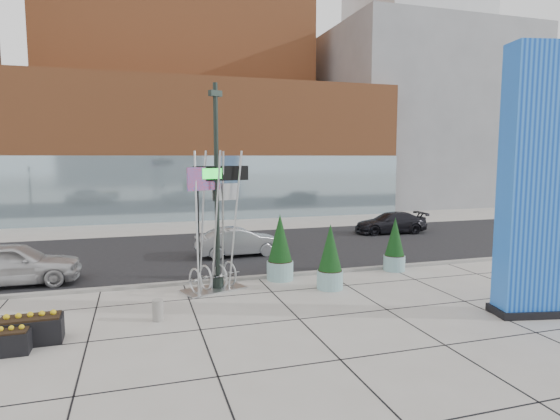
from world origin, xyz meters
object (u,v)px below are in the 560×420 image
object	(u,v)px
lamp_post	(217,207)
overhead_street_sign	(219,184)
public_art_sculpture	(213,254)
car_silver_mid	(239,242)
blue_pylon	(540,187)
car_white_west	(13,264)
concrete_bollard	(158,310)

from	to	relation	value
lamp_post	overhead_street_sign	distance (m)	0.87
public_art_sculpture	car_silver_mid	xyz separation A→B (m)	(2.16, 5.60, -0.66)
blue_pylon	car_silver_mid	distance (m)	13.62
blue_pylon	car_white_west	bearing A→B (deg)	164.36
concrete_bollard	car_white_west	bearing A→B (deg)	132.16
car_white_west	car_silver_mid	world-z (taller)	car_white_west
concrete_bollard	overhead_street_sign	xyz separation A→B (m)	(2.36, 2.65, 3.61)
blue_pylon	overhead_street_sign	world-z (taller)	blue_pylon
overhead_street_sign	car_silver_mid	bearing A→B (deg)	54.83
blue_pylon	lamp_post	size ratio (longest dim) A/B	1.10
lamp_post	overhead_street_sign	size ratio (longest dim) A/B	1.65
blue_pylon	car_white_west	size ratio (longest dim) A/B	1.70
car_white_west	car_silver_mid	size ratio (longest dim) A/B	1.15
concrete_bollard	car_silver_mid	world-z (taller)	car_silver_mid
blue_pylon	concrete_bollard	distance (m)	12.20
lamp_post	concrete_bollard	distance (m)	4.60
concrete_bollard	car_silver_mid	xyz separation A→B (m)	(4.29, 8.36, 0.37)
overhead_street_sign	car_silver_mid	world-z (taller)	overhead_street_sign
concrete_bollard	overhead_street_sign	size ratio (longest dim) A/B	0.14
public_art_sculpture	car_silver_mid	world-z (taller)	public_art_sculpture
overhead_street_sign	public_art_sculpture	bearing A→B (deg)	140.52
concrete_bollard	blue_pylon	bearing A→B (deg)	-14.20
lamp_post	car_silver_mid	bearing A→B (deg)	70.23
lamp_post	car_silver_mid	distance (m)	6.31
blue_pylon	car_silver_mid	bearing A→B (deg)	133.74
lamp_post	car_silver_mid	size ratio (longest dim) A/B	1.78
blue_pylon	car_silver_mid	xyz separation A→B (m)	(-6.99, 11.21, -3.30)
public_art_sculpture	concrete_bollard	xyz separation A→B (m)	(-2.13, -2.75, -1.03)
blue_pylon	public_art_sculpture	size ratio (longest dim) A/B	1.60
lamp_post	blue_pylon	bearing A→B (deg)	-32.48
blue_pylon	overhead_street_sign	bearing A→B (deg)	160.10
lamp_post	car_white_west	world-z (taller)	lamp_post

